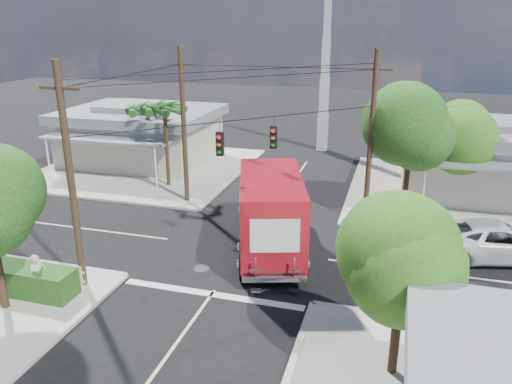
% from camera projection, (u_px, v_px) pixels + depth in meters
% --- Properties ---
extents(ground, '(120.00, 120.00, 0.00)m').
position_uv_depth(ground, '(244.00, 249.00, 23.68)').
color(ground, black).
rests_on(ground, ground).
extents(sidewalk_ne, '(14.12, 14.12, 0.14)m').
position_uv_depth(sidewalk_ne, '(466.00, 196.00, 30.66)').
color(sidewalk_ne, '#ADA79C').
rests_on(sidewalk_ne, ground).
extents(sidewalk_nw, '(14.12, 14.12, 0.14)m').
position_uv_depth(sidewalk_nw, '(147.00, 168.00, 36.39)').
color(sidewalk_nw, '#ADA79C').
rests_on(sidewalk_nw, ground).
extents(road_markings, '(32.00, 32.00, 0.01)m').
position_uv_depth(road_markings, '(234.00, 263.00, 22.34)').
color(road_markings, beige).
rests_on(road_markings, ground).
extents(building_ne, '(11.80, 10.20, 4.50)m').
position_uv_depth(building_ne, '(497.00, 158.00, 30.48)').
color(building_ne, silver).
rests_on(building_ne, sidewalk_ne).
extents(building_nw, '(10.80, 10.20, 4.30)m').
position_uv_depth(building_nw, '(142.00, 133.00, 37.42)').
color(building_nw, beige).
rests_on(building_nw, sidewalk_nw).
extents(radio_tower, '(0.80, 0.80, 17.00)m').
position_uv_depth(radio_tower, '(325.00, 81.00, 39.85)').
color(radio_tower, silver).
rests_on(radio_tower, ground).
extents(tree_ne_front, '(4.21, 4.14, 6.66)m').
position_uv_depth(tree_ne_front, '(412.00, 130.00, 26.35)').
color(tree_ne_front, '#422D1C').
rests_on(tree_ne_front, sidewalk_ne).
extents(tree_ne_back, '(3.77, 3.66, 5.82)m').
position_uv_depth(tree_ne_back, '(459.00, 135.00, 27.85)').
color(tree_ne_back, '#422D1C').
rests_on(tree_ne_back, sidewalk_ne).
extents(tree_se, '(3.67, 3.54, 5.62)m').
position_uv_depth(tree_se, '(404.00, 256.00, 13.93)').
color(tree_se, '#422D1C').
rests_on(tree_se, sidewalk_se).
extents(palm_nw_front, '(3.01, 3.08, 5.59)m').
position_uv_depth(palm_nw_front, '(164.00, 110.00, 30.81)').
color(palm_nw_front, '#422D1C').
rests_on(palm_nw_front, sidewalk_nw).
extents(palm_nw_back, '(3.01, 3.08, 5.19)m').
position_uv_depth(palm_nw_back, '(147.00, 110.00, 32.82)').
color(palm_nw_back, '#422D1C').
rests_on(palm_nw_back, sidewalk_nw).
extents(utility_poles, '(12.00, 10.68, 9.00)m').
position_uv_depth(utility_poles, '(222.00, 143.00, 24.02)').
color(utility_poles, '#473321').
rests_on(utility_poles, ground).
extents(picket_fence, '(5.94, 0.06, 1.00)m').
position_uv_depth(picket_fence, '(22.00, 268.00, 20.43)').
color(picket_fence, silver).
rests_on(picket_fence, sidewalk_sw).
extents(hedge_sw, '(6.20, 1.20, 1.10)m').
position_uv_depth(hedge_sw, '(3.00, 276.00, 19.75)').
color(hedge_sw, '#21431A').
rests_on(hedge_sw, sidewalk_sw).
extents(vending_boxes, '(1.90, 0.50, 1.10)m').
position_uv_depth(vending_boxes, '(391.00, 205.00, 27.36)').
color(vending_boxes, '#A4231B').
rests_on(vending_boxes, sidewalk_ne).
extents(delivery_truck, '(5.05, 9.09, 3.78)m').
position_uv_depth(delivery_truck, '(270.00, 210.00, 23.19)').
color(delivery_truck, black).
rests_on(delivery_truck, ground).
extents(parked_car, '(6.63, 4.23, 1.70)m').
position_uv_depth(parked_car, '(497.00, 240.00, 22.57)').
color(parked_car, silver).
rests_on(parked_car, ground).
extents(pedestrian, '(0.66, 0.75, 1.73)m').
position_uv_depth(pedestrian, '(38.00, 276.00, 19.12)').
color(pedestrian, beige).
rests_on(pedestrian, sidewalk_sw).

